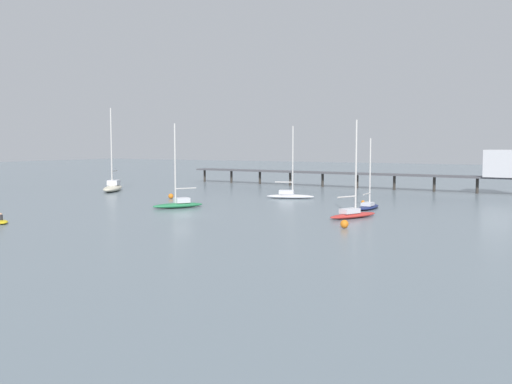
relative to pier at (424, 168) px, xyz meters
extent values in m
plane|color=slate|center=(-16.53, -50.60, -4.14)|extent=(400.00, 400.00, 0.00)
cube|color=#4C4C51|center=(-16.53, 0.95, -1.31)|extent=(68.78, 7.58, 0.30)
cylinder|color=#38332D|center=(-49.82, 2.88, -2.80)|extent=(0.50, 0.50, 2.68)
cylinder|color=#38332D|center=(-42.42, 2.45, -2.80)|extent=(0.50, 0.50, 2.68)
cylinder|color=#38332D|center=(-35.02, 2.02, -2.80)|extent=(0.50, 0.50, 2.68)
cylinder|color=#38332D|center=(-27.63, 1.59, -2.80)|extent=(0.50, 0.50, 2.68)
cylinder|color=#38332D|center=(-20.23, 1.17, -2.80)|extent=(0.50, 0.50, 2.68)
cylinder|color=#38332D|center=(-12.83, 0.74, -2.80)|extent=(0.50, 0.50, 2.68)
cylinder|color=#38332D|center=(-5.43, 0.31, -2.80)|extent=(0.50, 0.50, 2.68)
cylinder|color=#38332D|center=(1.96, -0.11, -2.80)|extent=(0.50, 0.50, 2.68)
cylinder|color=#38332D|center=(9.36, -0.54, -2.80)|extent=(0.50, 0.50, 2.68)
cube|color=silver|center=(13.01, -0.75, 1.13)|extent=(5.02, 5.02, 4.58)
ellipsoid|color=beige|center=(-48.91, -27.88, -3.60)|extent=(7.23, 9.90, 1.09)
cube|color=silver|center=(-49.31, -27.19, -2.61)|extent=(3.07, 3.49, 0.89)
cylinder|color=silver|center=(-48.66, -28.31, 3.87)|extent=(0.24, 0.24, 13.84)
cylinder|color=silver|center=(-49.70, -26.52, -0.56)|extent=(2.24, 3.67, 0.19)
ellipsoid|color=white|center=(-14.69, -24.85, -3.82)|extent=(7.76, 4.70, 0.65)
cube|color=silver|center=(-15.25, -25.07, -3.15)|extent=(2.67, 2.23, 0.68)
cylinder|color=silver|center=(-14.34, -24.72, 1.85)|extent=(0.21, 0.21, 10.68)
cylinder|color=silver|center=(-15.64, -25.22, -1.57)|extent=(2.66, 1.16, 0.17)
ellipsoid|color=#287F4C|center=(-21.85, -44.47, -3.80)|extent=(5.44, 7.16, 0.67)
cube|color=silver|center=(-21.56, -43.98, -3.13)|extent=(2.21, 2.37, 0.67)
cylinder|color=silver|center=(-22.04, -44.78, 1.82)|extent=(0.21, 0.21, 10.58)
cylinder|color=silver|center=(-21.26, -43.49, -1.56)|extent=(1.69, 2.65, 0.16)
ellipsoid|color=red|center=(2.38, -43.14, -3.85)|extent=(4.44, 7.56, 0.58)
cube|color=silver|center=(2.16, -43.69, -3.29)|extent=(2.03, 2.64, 0.56)
cylinder|color=silver|center=(2.52, -42.79, 1.83)|extent=(0.21, 0.21, 10.78)
cylinder|color=silver|center=(1.96, -44.18, -1.62)|extent=(1.28, 2.84, 0.17)
ellipsoid|color=navy|center=(0.86, -32.99, -3.91)|extent=(2.13, 6.54, 0.46)
cube|color=silver|center=(0.88, -33.50, -3.47)|extent=(1.40, 2.01, 0.43)
cylinder|color=silver|center=(0.84, -32.66, 0.74)|extent=(0.20, 0.20, 8.85)
cylinder|color=silver|center=(0.90, -34.07, -2.09)|extent=(0.26, 2.81, 0.16)
ellipsoid|color=yellow|center=(-29.16, -66.36, -3.97)|extent=(3.22, 2.66, 0.35)
cylinder|color=#26262D|center=(-29.16, -66.36, -3.52)|extent=(0.49, 0.49, 0.55)
sphere|color=tan|center=(-29.16, -66.36, -3.12)|extent=(0.24, 0.24, 0.24)
sphere|color=orange|center=(-2.01, -27.06, -3.89)|extent=(0.50, 0.50, 0.50)
sphere|color=orange|center=(-30.89, -34.25, -3.74)|extent=(0.80, 0.80, 0.80)
sphere|color=orange|center=(4.51, -51.56, -3.71)|extent=(0.85, 0.85, 0.85)
camera|label=1|loc=(26.01, -108.21, 4.47)|focal=41.58mm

